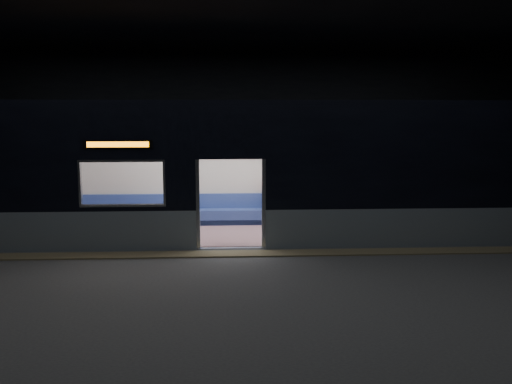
{
  "coord_description": "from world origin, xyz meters",
  "views": [
    {
      "loc": [
        -0.06,
        -10.97,
        3.13
      ],
      "look_at": [
        0.63,
        2.3,
        1.12
      ],
      "focal_mm": 38.0,
      "sensor_mm": 36.0,
      "label": 1
    }
  ],
  "objects": [
    {
      "name": "passenger",
      "position": [
        1.2,
        3.55,
        0.83
      ],
      "size": [
        0.43,
        0.74,
        1.45
      ],
      "rotation": [
        0.0,
        0.0,
        -0.01
      ],
      "color": "black",
      "rests_on": "metro_car"
    },
    {
      "name": "handbag",
      "position": [
        1.19,
        3.3,
        0.7
      ],
      "size": [
        0.35,
        0.31,
        0.16
      ],
      "primitive_type": "cube",
      "rotation": [
        0.0,
        0.0,
        -0.13
      ],
      "color": "black",
      "rests_on": "passenger"
    },
    {
      "name": "station_envelope",
      "position": [
        0.0,
        0.0,
        3.66
      ],
      "size": [
        24.0,
        14.0,
        5.0
      ],
      "color": "black",
      "rests_on": "station_floor"
    },
    {
      "name": "station_floor",
      "position": [
        0.0,
        0.0,
        -0.01
      ],
      "size": [
        24.0,
        14.0,
        0.01
      ],
      "primitive_type": "cube",
      "color": "#47494C",
      "rests_on": "ground"
    },
    {
      "name": "transit_map",
      "position": [
        5.0,
        3.85,
        1.45
      ],
      "size": [
        0.91,
        0.03,
        0.59
      ],
      "primitive_type": "cube",
      "color": "white",
      "rests_on": "metro_car"
    },
    {
      "name": "metro_car",
      "position": [
        -0.0,
        2.54,
        1.85
      ],
      "size": [
        18.0,
        3.04,
        3.35
      ],
      "color": "gray",
      "rests_on": "station_floor"
    },
    {
      "name": "tactile_strip",
      "position": [
        0.0,
        0.55,
        0.01
      ],
      "size": [
        22.8,
        0.5,
        0.03
      ],
      "primitive_type": "cube",
      "color": "#8C7F59",
      "rests_on": "station_floor"
    }
  ]
}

